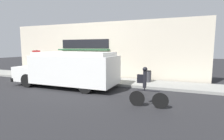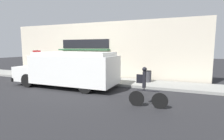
# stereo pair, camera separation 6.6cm
# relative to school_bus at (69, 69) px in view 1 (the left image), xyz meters

# --- Properties ---
(ground_plane) EXTENTS (70.00, 70.00, 0.00)m
(ground_plane) POSITION_rel_school_bus_xyz_m (0.07, 1.25, -1.18)
(ground_plane) COLOR #232326
(sidewalk) EXTENTS (28.00, 2.38, 0.17)m
(sidewalk) POSITION_rel_school_bus_xyz_m (0.07, 2.45, -1.10)
(sidewalk) COLOR gray
(sidewalk) RESTS_ON ground_plane
(storefront) EXTENTS (17.04, 0.76, 4.59)m
(storefront) POSITION_rel_school_bus_xyz_m (0.04, 3.91, 1.12)
(storefront) COLOR beige
(storefront) RESTS_ON ground_plane
(school_bus) EXTENTS (6.89, 2.88, 2.25)m
(school_bus) POSITION_rel_school_bus_xyz_m (0.00, 0.00, 0.00)
(school_bus) COLOR white
(school_bus) RESTS_ON ground_plane
(cyclist) EXTENTS (1.66, 0.20, 1.73)m
(cyclist) POSITION_rel_school_bus_xyz_m (5.31, -2.03, -0.37)
(cyclist) COLOR black
(cyclist) RESTS_ON ground_plane
(stop_sign_post) EXTENTS (0.45, 0.45, 2.18)m
(stop_sign_post) POSITION_rel_school_bus_xyz_m (-4.52, 1.89, 0.45)
(stop_sign_post) COLOR slate
(stop_sign_post) RESTS_ON sidewalk
(trash_bin) EXTENTS (0.56, 0.56, 0.78)m
(trash_bin) POSITION_rel_school_bus_xyz_m (4.49, 2.76, -0.63)
(trash_bin) COLOR #38383D
(trash_bin) RESTS_ON sidewalk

